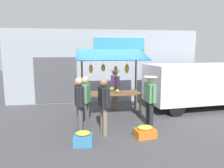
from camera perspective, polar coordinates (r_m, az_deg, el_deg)
ground_plane at (r=8.03m, az=-0.31°, el=-8.51°), size 40.00×40.00×0.00m
street_backdrop at (r=9.86m, az=-2.34°, el=4.81°), size 9.00×0.30×3.40m
market_stall at (r=7.74m, az=-0.31°, el=2.48°), size 2.50×1.46×2.50m
vendor_with_sunhat at (r=8.56m, az=0.85°, el=-0.57°), size 0.43×0.70×1.67m
shopper_in_grey_tee at (r=6.69m, az=10.37°, el=-3.45°), size 0.43×0.71×1.67m
shopper_with_shopping_bag at (r=6.14m, az=-8.92°, el=-4.67°), size 0.29×0.71×1.68m
shopper_in_striped_shirt at (r=6.71m, az=-7.24°, el=-3.75°), size 0.35×0.67×1.63m
shopper_with_ponytail at (r=6.02m, az=-2.27°, el=-5.01°), size 0.30×0.70×1.65m
parked_van at (r=9.43m, az=21.90°, el=0.45°), size 4.55×2.25×1.88m
produce_crate_near at (r=5.60m, az=-7.90°, el=-14.64°), size 0.52×0.42×0.39m
produce_crate_side at (r=6.09m, az=9.02°, el=-12.85°), size 0.62×0.49×0.35m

